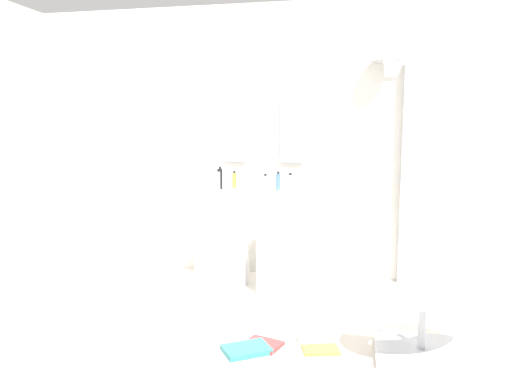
{
  "coord_description": "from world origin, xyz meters",
  "views": [
    {
      "loc": [
        0.93,
        -3.16,
        1.44
      ],
      "look_at": [
        0.15,
        0.55,
        0.95
      ],
      "focal_mm": 35.1,
      "sensor_mm": 36.0,
      "label": 1
    }
  ],
  "objects_px": {
    "magazine_teal": "(246,350)",
    "coffee_mug": "(305,338)",
    "magazine_ochre": "(321,350)",
    "soap_bottle_clear": "(218,180)",
    "pedestal_sink_right": "(283,237)",
    "soap_bottle_white": "(290,183)",
    "soap_bottle_grey": "(265,182)",
    "towel_rack": "(45,231)",
    "magazine_red": "(263,345)",
    "soap_bottle_blue": "(278,182)",
    "soap_bottle_amber": "(234,180)",
    "lounge_chair": "(423,304)",
    "shower_column": "(407,168)",
    "soap_bottle_black": "(220,179)",
    "pedestal_sink_left": "(222,235)"
  },
  "relations": [
    {
      "from": "lounge_chair",
      "to": "soap_bottle_grey",
      "type": "distance_m",
      "value": 1.74
    },
    {
      "from": "soap_bottle_clear",
      "to": "coffee_mug",
      "type": "bearing_deg",
      "value": -48.43
    },
    {
      "from": "coffee_mug",
      "to": "soap_bottle_grey",
      "type": "relative_size",
      "value": 0.68
    },
    {
      "from": "pedestal_sink_left",
      "to": "magazine_red",
      "type": "height_order",
      "value": "pedestal_sink_left"
    },
    {
      "from": "pedestal_sink_right",
      "to": "soap_bottle_white",
      "type": "relative_size",
      "value": 6.4
    },
    {
      "from": "magazine_ochre",
      "to": "soap_bottle_clear",
      "type": "relative_size",
      "value": 1.33
    },
    {
      "from": "towel_rack",
      "to": "magazine_teal",
      "type": "height_order",
      "value": "towel_rack"
    },
    {
      "from": "pedestal_sink_right",
      "to": "soap_bottle_clear",
      "type": "relative_size",
      "value": 5.79
    },
    {
      "from": "magazine_ochre",
      "to": "soap_bottle_black",
      "type": "bearing_deg",
      "value": 116.1
    },
    {
      "from": "pedestal_sink_right",
      "to": "towel_rack",
      "type": "height_order",
      "value": "pedestal_sink_right"
    },
    {
      "from": "soap_bottle_grey",
      "to": "soap_bottle_amber",
      "type": "relative_size",
      "value": 0.89
    },
    {
      "from": "magazine_red",
      "to": "soap_bottle_amber",
      "type": "bearing_deg",
      "value": 129.88
    },
    {
      "from": "magazine_teal",
      "to": "soap_bottle_white",
      "type": "bearing_deg",
      "value": 50.79
    },
    {
      "from": "magazine_teal",
      "to": "magazine_ochre",
      "type": "bearing_deg",
      "value": -20.03
    },
    {
      "from": "towel_rack",
      "to": "soap_bottle_white",
      "type": "xyz_separation_m",
      "value": [
        1.84,
        0.7,
        0.35
      ]
    },
    {
      "from": "pedestal_sink_left",
      "to": "pedestal_sink_right",
      "type": "xyz_separation_m",
      "value": [
        0.55,
        0.0,
        0.0
      ]
    },
    {
      "from": "soap_bottle_amber",
      "to": "pedestal_sink_left",
      "type": "bearing_deg",
      "value": 179.2
    },
    {
      "from": "soap_bottle_black",
      "to": "soap_bottle_blue",
      "type": "xyz_separation_m",
      "value": [
        0.51,
        0.01,
        -0.02
      ]
    },
    {
      "from": "magazine_ochre",
      "to": "soap_bottle_white",
      "type": "bearing_deg",
      "value": 92.61
    },
    {
      "from": "pedestal_sink_left",
      "to": "lounge_chair",
      "type": "xyz_separation_m",
      "value": [
        1.61,
        -1.12,
        -0.13
      ]
    },
    {
      "from": "pedestal_sink_left",
      "to": "magazine_red",
      "type": "relative_size",
      "value": 4.33
    },
    {
      "from": "shower_column",
      "to": "soap_bottle_white",
      "type": "relative_size",
      "value": 13.03
    },
    {
      "from": "pedestal_sink_right",
      "to": "towel_rack",
      "type": "xyz_separation_m",
      "value": [
        -1.76,
        -0.84,
        0.15
      ]
    },
    {
      "from": "towel_rack",
      "to": "coffee_mug",
      "type": "xyz_separation_m",
      "value": [
        2.08,
        -0.27,
        -0.57
      ]
    },
    {
      "from": "magazine_ochre",
      "to": "magazine_teal",
      "type": "xyz_separation_m",
      "value": [
        -0.47,
        -0.11,
        0.01
      ]
    },
    {
      "from": "magazine_teal",
      "to": "coffee_mug",
      "type": "height_order",
      "value": "coffee_mug"
    },
    {
      "from": "pedestal_sink_right",
      "to": "towel_rack",
      "type": "relative_size",
      "value": 1.06
    },
    {
      "from": "shower_column",
      "to": "soap_bottle_clear",
      "type": "height_order",
      "value": "shower_column"
    },
    {
      "from": "shower_column",
      "to": "lounge_chair",
      "type": "relative_size",
      "value": 1.9
    },
    {
      "from": "lounge_chair",
      "to": "soap_bottle_blue",
      "type": "bearing_deg",
      "value": 136.87
    },
    {
      "from": "towel_rack",
      "to": "magazine_teal",
      "type": "relative_size",
      "value": 3.27
    },
    {
      "from": "lounge_chair",
      "to": "towel_rack",
      "type": "height_order",
      "value": "towel_rack"
    },
    {
      "from": "soap_bottle_blue",
      "to": "coffee_mug",
      "type": "bearing_deg",
      "value": -70.76
    },
    {
      "from": "magazine_teal",
      "to": "soap_bottle_clear",
      "type": "xyz_separation_m",
      "value": [
        -0.51,
        1.17,
        0.96
      ]
    },
    {
      "from": "pedestal_sink_left",
      "to": "soap_bottle_clear",
      "type": "relative_size",
      "value": 5.79
    },
    {
      "from": "soap_bottle_white",
      "to": "soap_bottle_grey",
      "type": "bearing_deg",
      "value": 153.27
    },
    {
      "from": "soap_bottle_blue",
      "to": "soap_bottle_white",
      "type": "xyz_separation_m",
      "value": [
        0.11,
        -0.04,
        -0.0
      ]
    },
    {
      "from": "magazine_red",
      "to": "soap_bottle_blue",
      "type": "distance_m",
      "value": 1.45
    },
    {
      "from": "magazine_teal",
      "to": "coffee_mug",
      "type": "xyz_separation_m",
      "value": [
        0.35,
        0.19,
        0.03
      ]
    },
    {
      "from": "pedestal_sink_left",
      "to": "towel_rack",
      "type": "bearing_deg",
      "value": -145.2
    },
    {
      "from": "lounge_chair",
      "to": "magazine_red",
      "type": "bearing_deg",
      "value": -175.98
    },
    {
      "from": "towel_rack",
      "to": "lounge_chair",
      "type": "bearing_deg",
      "value": -5.74
    },
    {
      "from": "pedestal_sink_right",
      "to": "magazine_ochre",
      "type": "height_order",
      "value": "pedestal_sink_right"
    },
    {
      "from": "magazine_ochre",
      "to": "soap_bottle_white",
      "type": "height_order",
      "value": "soap_bottle_white"
    },
    {
      "from": "soap_bottle_clear",
      "to": "lounge_chair",
      "type": "bearing_deg",
      "value": -31.77
    },
    {
      "from": "towel_rack",
      "to": "magazine_red",
      "type": "relative_size",
      "value": 4.08
    },
    {
      "from": "soap_bottle_black",
      "to": "lounge_chair",
      "type": "bearing_deg",
      "value": -32.22
    },
    {
      "from": "lounge_chair",
      "to": "magazine_red",
      "type": "distance_m",
      "value": 1.06
    },
    {
      "from": "pedestal_sink_right",
      "to": "soap_bottle_grey",
      "type": "xyz_separation_m",
      "value": [
        -0.16,
        -0.03,
        0.49
      ]
    },
    {
      "from": "shower_column",
      "to": "pedestal_sink_left",
      "type": "bearing_deg",
      "value": -165.5
    }
  ]
}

